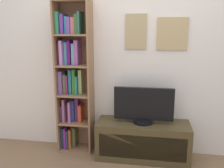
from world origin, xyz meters
TOP-DOWN VIEW (x-y plane):
  - back_wall at (0.00, 1.13)m, footprint 4.80×0.08m
  - bookshelf at (-0.59, 1.00)m, footprint 0.41×0.25m
  - tv_stand at (0.25, 0.91)m, footprint 1.05×0.38m
  - television at (0.25, 0.91)m, footprint 0.66×0.22m

SIDE VIEW (x-z plane):
  - tv_stand at x=0.25m, z-range 0.00..0.43m
  - television at x=0.25m, z-range 0.42..0.83m
  - bookshelf at x=-0.59m, z-range 0.00..1.77m
  - back_wall at x=0.00m, z-range 0.00..2.59m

